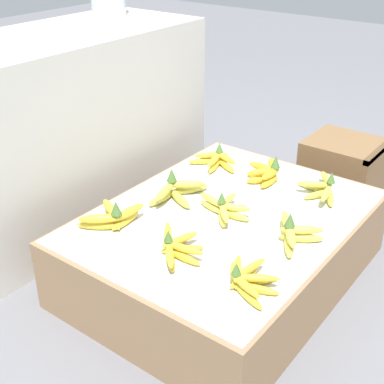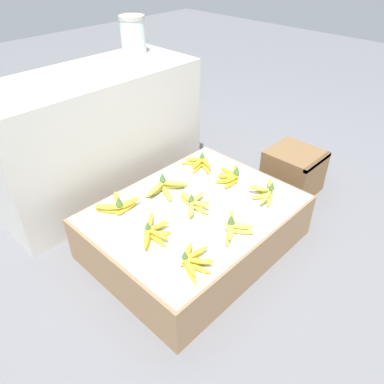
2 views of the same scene
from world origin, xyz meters
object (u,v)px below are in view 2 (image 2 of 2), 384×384
object	(u,v)px
banana_bunch_back_midright	(199,163)
glass_jar	(133,35)
banana_bunch_front_midleft	(233,227)
wooden_crate	(293,171)
banana_bunch_back_left	(118,205)
banana_bunch_front_left	(193,261)
banana_bunch_middle_midleft	(194,203)
banana_bunch_middle_midright	(231,176)
foam_tray_white	(27,90)
banana_bunch_middle_left	(153,232)
banana_bunch_front_midright	(266,191)
banana_bunch_back_midleft	(165,187)

from	to	relation	value
banana_bunch_back_midright	glass_jar	bearing A→B (deg)	81.88
banana_bunch_front_midleft	banana_bunch_back_midright	distance (m)	0.58
wooden_crate	banana_bunch_back_left	world-z (taller)	banana_bunch_back_left
banana_bunch_front_left	banana_bunch_middle_midleft	world-z (taller)	banana_bunch_middle_midleft
banana_bunch_middle_midright	glass_jar	xyz separation A→B (m)	(0.08, 0.86, 0.58)
banana_bunch_front_midleft	foam_tray_white	distance (m)	1.16
banana_bunch_front_midleft	banana_bunch_middle_left	distance (m)	0.36
banana_bunch_front_midright	foam_tray_white	bearing A→B (deg)	126.93
banana_bunch_front_midright	glass_jar	distance (m)	1.23
banana_bunch_middle_left	banana_bunch_back_midleft	distance (m)	0.34
banana_bunch_middle_midleft	glass_jar	world-z (taller)	glass_jar
foam_tray_white	banana_bunch_front_left	bearing A→B (deg)	-84.85
banana_bunch_front_midleft	banana_bunch_middle_midright	distance (m)	0.42
foam_tray_white	glass_jar	bearing A→B (deg)	10.38
glass_jar	foam_tray_white	xyz separation A→B (m)	(-0.76, -0.14, -0.10)
banana_bunch_middle_left	banana_bunch_back_midleft	world-z (taller)	banana_bunch_back_midleft
banana_bunch_middle_left	glass_jar	size ratio (longest dim) A/B	0.97
banana_bunch_middle_midright	foam_tray_white	size ratio (longest dim) A/B	0.81
banana_bunch_front_midright	banana_bunch_middle_left	size ratio (longest dim) A/B	1.13
banana_bunch_middle_midleft	banana_bunch_back_left	distance (m)	0.37
wooden_crate	banana_bunch_front_midleft	world-z (taller)	banana_bunch_front_midleft
banana_bunch_front_midleft	banana_bunch_middle_midleft	distance (m)	0.26
banana_bunch_front_midright	banana_bunch_middle_left	world-z (taller)	banana_bunch_front_midright
banana_bunch_back_midleft	foam_tray_white	bearing A→B (deg)	123.99
banana_bunch_back_midright	banana_bunch_front_left	bearing A→B (deg)	-138.97
banana_bunch_front_midleft	banana_bunch_back_midright	bearing A→B (deg)	58.36
banana_bunch_back_midright	foam_tray_white	bearing A→B (deg)	143.45
banana_bunch_middle_midleft	banana_bunch_back_midright	xyz separation A→B (m)	(0.30, 0.24, 0.00)
banana_bunch_front_midleft	glass_jar	bearing A→B (deg)	70.70
banana_bunch_front_left	foam_tray_white	size ratio (longest dim) A/B	0.81
banana_bunch_middle_midright	banana_bunch_back_midright	bearing A→B (deg)	93.56
banana_bunch_back_midleft	banana_bunch_back_midright	bearing A→B (deg)	7.70
banana_bunch_middle_left	banana_bunch_back_midright	world-z (taller)	banana_bunch_back_midright
banana_bunch_middle_midright	banana_bunch_middle_midleft	bearing A→B (deg)	-177.03
banana_bunch_front_left	banana_bunch_middle_left	bearing A→B (deg)	88.89
banana_bunch_middle_left	banana_bunch_back_left	xyz separation A→B (m)	(0.00, 0.26, 0.01)
banana_bunch_back_midleft	wooden_crate	bearing A→B (deg)	-19.07
banana_bunch_front_midleft	foam_tray_white	bearing A→B (deg)	110.15
banana_bunch_front_left	banana_bunch_middle_left	size ratio (longest dim) A/B	0.89
banana_bunch_back_left	glass_jar	size ratio (longest dim) A/B	0.94
banana_bunch_back_midright	foam_tray_white	xyz separation A→B (m)	(-0.67, 0.50, 0.48)
banana_bunch_front_midleft	banana_bunch_middle_midright	bearing A→B (deg)	40.47
banana_bunch_front_left	banana_bunch_middle_left	world-z (taller)	banana_bunch_middle_left
banana_bunch_back_midleft	banana_bunch_middle_midright	bearing A→B (deg)	-29.53
banana_bunch_front_midright	banana_bunch_middle_midright	distance (m)	0.22
banana_bunch_middle_midright	banana_bunch_back_midright	xyz separation A→B (m)	(-0.01, 0.22, -0.00)
banana_bunch_front_midleft	banana_bunch_middle_left	world-z (taller)	banana_bunch_front_midleft
banana_bunch_middle_midright	banana_bunch_back_left	bearing A→B (deg)	158.45
banana_bunch_middle_midleft	banana_bunch_back_midleft	xyz separation A→B (m)	(-0.01, 0.20, 0.01)
glass_jar	banana_bunch_back_midleft	bearing A→B (deg)	-120.43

